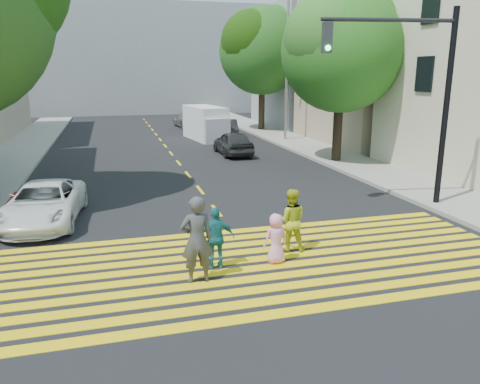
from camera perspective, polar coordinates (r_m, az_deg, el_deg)
name	(u,v)px	position (r m, az deg, el deg)	size (l,w,h in m)	color
ground	(276,286)	(10.59, 4.42, -11.30)	(120.00, 120.00, 0.00)	black
sidewalk_left	(24,148)	(31.71, -24.82, 4.90)	(3.00, 40.00, 0.15)	gray
sidewalk_right	(328,154)	(27.09, 10.65, 4.57)	(3.00, 60.00, 0.15)	gray
crosswalk	(259,263)	(11.69, 2.28, -8.68)	(13.40, 5.30, 0.01)	yellow
lane_line	(163,143)	(31.96, -9.43, 5.97)	(0.12, 34.40, 0.01)	yellow
building_right_tan	(395,66)	(33.42, 18.34, 14.41)	(10.00, 10.00, 10.00)	tan
building_right_grey	(323,67)	(43.05, 10.03, 14.74)	(10.00, 10.00, 10.00)	gray
backdrop_block	(136,59)	(57.07, -12.62, 15.49)	(30.00, 8.00, 12.00)	gray
tree_right_near	(343,45)	(24.63, 12.41, 17.15)	(7.30, 7.07, 8.72)	black
tree_right_far	(263,46)	(37.92, 2.81, 17.33)	(8.58, 8.50, 9.67)	black
pedestrian_man	(197,240)	(10.42, -5.30, -5.81)	(0.73, 0.48, 1.99)	#414143
pedestrian_woman	(291,220)	(12.30, 6.18, -3.43)	(0.81, 0.63, 1.67)	#ADBB1E
pedestrian_child	(276,239)	(11.54, 4.39, -5.68)	(0.62, 0.40, 1.26)	#F199C5
pedestrian_extra	(216,238)	(11.21, -2.91, -5.60)	(0.88, 0.37, 1.51)	#207581
white_sedan	(44,203)	(15.76, -22.82, -1.30)	(2.09, 4.52, 1.26)	white
dark_car_near	(233,143)	(26.77, -0.86, 6.01)	(1.61, 4.00, 1.36)	#262627
silver_car	(188,119)	(40.65, -6.32, 8.79)	(1.88, 4.63, 1.34)	#979797
dark_car_parked	(228,128)	(34.44, -1.46, 7.77)	(1.30, 3.72, 1.23)	black
white_van	(206,124)	(32.88, -4.12, 8.25)	(2.47, 5.05, 2.29)	white
traffic_signal	(414,82)	(16.72, 20.41, 12.51)	(4.48, 0.96, 6.63)	black
street_lamp	(284,54)	(31.95, 5.40, 16.37)	(2.26, 0.49, 9.96)	gray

